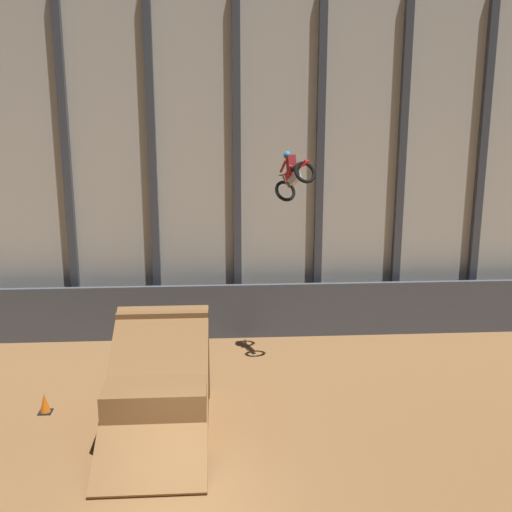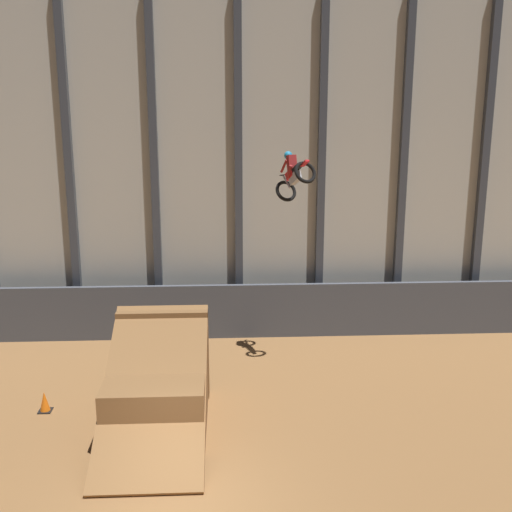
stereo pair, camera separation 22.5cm
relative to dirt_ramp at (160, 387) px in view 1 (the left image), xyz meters
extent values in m
plane|color=olive|center=(0.81, -3.81, -0.96)|extent=(60.00, 60.00, 0.00)
cube|color=beige|center=(0.81, 7.12, 5.42)|extent=(32.00, 0.12, 12.76)
cube|color=#3D424C|center=(-3.75, 6.92, 5.42)|extent=(0.28, 0.28, 12.76)
cube|color=#3D424C|center=(-0.71, 6.92, 5.42)|extent=(0.28, 0.28, 12.76)
cube|color=#3D424C|center=(2.33, 6.92, 5.42)|extent=(0.28, 0.28, 12.76)
cube|color=#3D424C|center=(5.37, 6.92, 5.42)|extent=(0.28, 0.28, 12.76)
cube|color=#3D424C|center=(8.41, 6.92, 5.42)|extent=(0.28, 0.28, 12.76)
cube|color=#3D424C|center=(11.45, 6.92, 5.42)|extent=(0.28, 0.28, 12.76)
cube|color=#474C56|center=(0.81, 6.11, 0.06)|extent=(31.36, 0.20, 2.03)
cube|color=brown|center=(0.00, -0.14, -0.16)|extent=(2.55, 3.53, 1.59)
cube|color=brown|center=(0.00, 1.37, 0.37)|extent=(2.60, 0.50, 2.65)
cube|color=olive|center=(0.00, -0.90, 0.37)|extent=(2.60, 5.14, 2.82)
torus|color=black|center=(3.81, 4.30, 4.73)|extent=(0.85, 0.71, 0.69)
torus|color=black|center=(4.28, 3.18, 5.43)|extent=(0.85, 0.71, 0.69)
cube|color=#B7B7BC|center=(4.04, 3.75, 5.21)|extent=(0.40, 0.61, 0.50)
cube|color=red|center=(3.94, 3.98, 5.30)|extent=(0.38, 0.54, 0.43)
cube|color=black|center=(4.07, 3.67, 5.52)|extent=(0.36, 0.56, 0.38)
cube|color=red|center=(4.26, 3.22, 5.71)|extent=(0.26, 0.37, 0.23)
cylinder|color=#B7B7BC|center=(3.82, 4.26, 5.03)|extent=(0.23, 0.45, 0.38)
cylinder|color=black|center=(3.79, 4.34, 5.26)|extent=(0.43, 0.55, 0.04)
cube|color=maroon|center=(3.95, 3.96, 5.66)|extent=(0.37, 0.37, 0.53)
sphere|color=#2393CC|center=(3.85, 4.19, 5.89)|extent=(0.38, 0.43, 0.36)
cylinder|color=maroon|center=(3.87, 3.84, 5.40)|extent=(0.21, 0.30, 0.43)
cylinder|color=maroon|center=(4.09, 3.93, 5.40)|extent=(0.21, 0.30, 0.43)
cylinder|color=maroon|center=(3.72, 4.10, 5.56)|extent=(0.23, 0.40, 0.45)
cylinder|color=maroon|center=(4.01, 4.22, 5.56)|extent=(0.23, 0.40, 0.45)
cube|color=black|center=(-3.27, 0.60, -0.94)|extent=(0.36, 0.36, 0.03)
cone|color=orange|center=(-3.27, 0.60, -0.65)|extent=(0.28, 0.28, 0.55)
camera|label=1|loc=(1.62, -15.00, 7.10)|focal=42.00mm
camera|label=2|loc=(1.85, -15.01, 7.10)|focal=42.00mm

